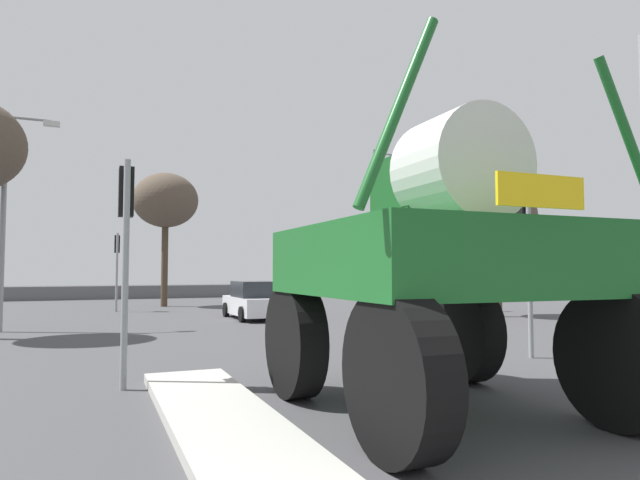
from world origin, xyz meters
The scene contains 11 objects.
ground_plane centered at (0.00, 18.00, 0.00)m, with size 120.00×120.00×0.00m, color #424244.
oversize_sprayer centered at (-0.63, 5.41, 2.00)m, with size 4.31×4.93×4.60m.
sedan_ahead centered at (1.00, 20.64, 0.71)m, with size 1.88×4.10×1.52m.
traffic_signal_near_left centered at (-4.59, 8.78, 2.78)m, with size 0.24×0.54×3.81m.
traffic_signal_near_right centered at (4.02, 8.78, 2.74)m, with size 0.24×0.54×3.76m.
traffic_signal_far_left centered at (-4.05, 26.92, 2.73)m, with size 0.24×0.55×3.74m.
streetlight_far_left centered at (-7.67, 19.08, 3.96)m, with size 1.68×0.24×7.09m.
streetlight_far_right centered at (7.41, 22.09, 4.30)m, with size 1.64×0.24×7.76m.
bare_tree_right centered at (10.78, 17.62, 4.24)m, with size 3.34×3.34×5.70m.
bare_tree_far_center centered at (-1.49, 29.82, 5.75)m, with size 3.52×3.52×7.30m.
roadside_barrier centered at (0.00, 38.90, 0.45)m, with size 27.23×0.24×0.90m, color #59595B.
Camera 1 is at (-5.08, -0.98, 1.95)m, focal length 30.72 mm.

